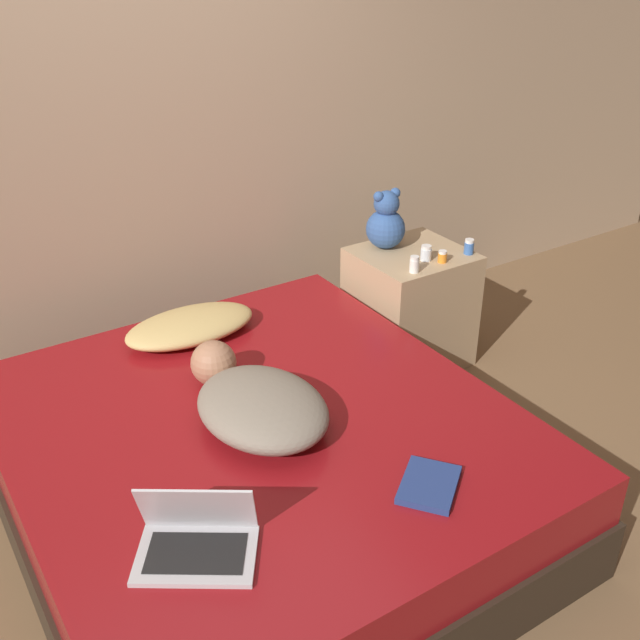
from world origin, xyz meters
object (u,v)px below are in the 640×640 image
teddy_bear (386,223)px  bottle_white (414,264)px  bottle_orange (442,257)px  laptop (197,537)px  pillow (190,326)px  bottle_clear (426,253)px  bottle_blue (469,247)px  book (429,485)px  person_lying (256,401)px

teddy_bear → bottle_white: teddy_bear is taller
bottle_orange → bottle_white: 0.19m
laptop → bottle_white: size_ratio=5.21×
pillow → teddy_bear: (1.09, 0.03, 0.24)m
bottle_clear → bottle_white: bearing=-150.5°
bottle_clear → bottle_blue: bearing=-13.1°
teddy_bear → pillow: bearing=-178.2°
pillow → bottle_white: (1.02, -0.28, 0.15)m
pillow → laptop: laptop is taller
laptop → book: 0.76m
teddy_bear → bottle_blue: size_ratio=3.99×
bottle_clear → pillow: bearing=170.1°
bottle_blue → person_lying: bearing=-162.6°
pillow → bottle_clear: bottle_clear is taller
laptop → bottle_blue: 2.12m
person_lying → bottle_blue: bearing=14.1°
teddy_bear → bottle_orange: size_ratio=5.14×
bottle_clear → person_lying: bearing=-157.4°
bottle_blue → bottle_orange: 0.18m
laptop → bottle_blue: (1.90, 0.93, 0.15)m
laptop → bottle_white: (1.54, 0.91, 0.15)m
bottle_clear → teddy_bear: bearing=106.2°
person_lying → bottle_white: bearing=18.4°
pillow → laptop: bearing=-113.4°
person_lying → teddy_bear: size_ratio=2.44×
bottle_blue → teddy_bear: bearing=135.8°
pillow → teddy_bear: size_ratio=1.95×
teddy_bear → bottle_orange: bearing=-68.0°
bottle_clear → bottle_white: bottle_white is taller
pillow → teddy_bear: bearing=1.8°
bottle_orange → bottle_white: bearing=-175.2°
bottle_orange → laptop: bearing=-151.9°
person_lying → book: bearing=-68.8°
person_lying → bottle_orange: bearing=16.1°
person_lying → bottle_blue: 1.52m
pillow → person_lying: size_ratio=0.80×
bottle_orange → bottle_clear: bearing=130.4°
bottle_blue → book: bottle_blue is taller
bottle_white → bottle_blue: bearing=3.6°
bottle_blue → bottle_orange: bottle_blue is taller
teddy_bear → bottle_clear: (0.07, -0.24, -0.09)m
bottle_blue → pillow: bearing=169.6°
bottle_blue → book: (-1.16, -1.08, -0.19)m
person_lying → bottle_white: size_ratio=9.30×
teddy_bear → bottle_clear: teddy_bear is taller
laptop → bottle_orange: (1.73, 0.92, 0.14)m
laptop → person_lying: bearing=79.9°
book → bottle_white: bearing=53.2°
bottle_white → bottle_clear: bearing=29.5°
laptop → book: laptop is taller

